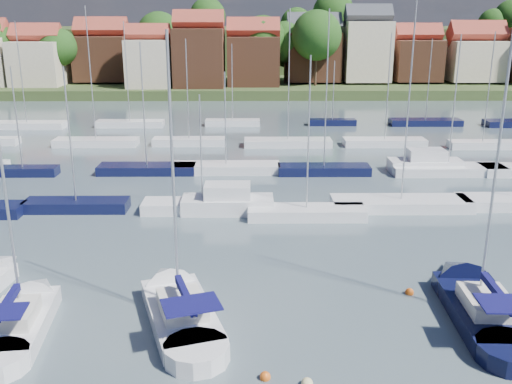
{
  "coord_description": "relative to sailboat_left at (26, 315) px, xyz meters",
  "views": [
    {
      "loc": [
        -3.48,
        -21.65,
        14.31
      ],
      "look_at": [
        -3.18,
        14.0,
        3.45
      ],
      "focal_mm": 40.0,
      "sensor_mm": 36.0,
      "label": 1
    }
  ],
  "objects": [
    {
      "name": "ground",
      "position": [
        14.62,
        36.52,
        -0.36
      ],
      "size": [
        260.0,
        260.0,
        0.0
      ],
      "primitive_type": "plane",
      "color": "#3F4E56",
      "rests_on": "ground"
    },
    {
      "name": "sailboat_centre",
      "position": [
        7.26,
        1.09,
        -0.01
      ],
      "size": [
        6.18,
        11.45,
        15.09
      ],
      "rotation": [
        0.0,
        0.0,
        1.88
      ],
      "color": "silver",
      "rests_on": "ground"
    },
    {
      "name": "marina_field",
      "position": [
        16.52,
        31.67,
        0.07
      ],
      "size": [
        79.62,
        41.41,
        15.93
      ],
      "color": "silver",
      "rests_on": "ground"
    },
    {
      "name": "far_shore_town",
      "position": [
        16.84,
        129.19,
        4.24
      ],
      "size": [
        212.46,
        90.0,
        22.27
      ],
      "color": "#3A4924",
      "rests_on": "ground"
    },
    {
      "name": "buoy_e",
      "position": [
        19.7,
        2.76,
        -0.36
      ],
      "size": [
        0.47,
        0.47,
        0.47
      ],
      "primitive_type": "sphere",
      "color": "#D85914",
      "rests_on": "ground"
    },
    {
      "name": "sailboat_navy",
      "position": [
        22.64,
        1.5,
        -0.01
      ],
      "size": [
        3.61,
        11.77,
        16.12
      ],
      "rotation": [
        0.0,
        0.0,
        1.52
      ],
      "color": "black",
      "rests_on": "ground"
    },
    {
      "name": "buoy_c",
      "position": [
        11.69,
        -4.79,
        -0.36
      ],
      "size": [
        0.46,
        0.46,
        0.46
      ],
      "primitive_type": "sphere",
      "color": "#D85914",
      "rests_on": "ground"
    },
    {
      "name": "sailboat_left",
      "position": [
        0.0,
        0.0,
        0.0
      ],
      "size": [
        3.58,
        9.91,
        13.27
      ],
      "rotation": [
        0.0,
        0.0,
        1.68
      ],
      "color": "silver",
      "rests_on": "ground"
    }
  ]
}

